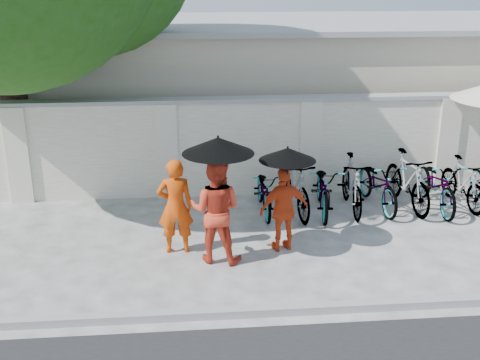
{
  "coord_description": "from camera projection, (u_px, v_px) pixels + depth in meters",
  "views": [
    {
      "loc": [
        -0.58,
        -8.95,
        4.57
      ],
      "look_at": [
        0.32,
        0.89,
        1.1
      ],
      "focal_mm": 45.0,
      "sensor_mm": 36.0,
      "label": 1
    }
  ],
  "objects": [
    {
      "name": "bike_3",
      "position": [
        352.0,
        184.0,
        11.87
      ],
      "size": [
        0.65,
        1.88,
        1.11
      ],
      "primitive_type": "imported",
      "rotation": [
        0.0,
        0.0,
        -0.07
      ],
      "color": "gray",
      "rests_on": "ground"
    },
    {
      "name": "bike_4",
      "position": [
        378.0,
        184.0,
        12.06
      ],
      "size": [
        0.83,
        1.94,
        0.99
      ],
      "primitive_type": "imported",
      "rotation": [
        0.0,
        0.0,
        0.1
      ],
      "color": "gray",
      "rests_on": "ground"
    },
    {
      "name": "bike_0",
      "position": [
        265.0,
        191.0,
        11.83
      ],
      "size": [
        0.61,
        1.71,
        0.9
      ],
      "primitive_type": "imported",
      "rotation": [
        0.0,
        0.0,
        0.01
      ],
      "color": "gray",
      "rests_on": "ground"
    },
    {
      "name": "parasol_center",
      "position": [
        218.0,
        145.0,
        9.28
      ],
      "size": [
        1.14,
        1.14,
        1.12
      ],
      "color": "black",
      "rests_on": "ground"
    },
    {
      "name": "bike_1",
      "position": [
        295.0,
        186.0,
        11.75
      ],
      "size": [
        0.76,
        1.94,
        1.14
      ],
      "primitive_type": "imported",
      "rotation": [
        0.0,
        0.0,
        0.12
      ],
      "color": "gray",
      "rests_on": "ground"
    },
    {
      "name": "bike_5",
      "position": [
        407.0,
        181.0,
        12.03
      ],
      "size": [
        0.76,
        1.96,
        1.15
      ],
      "primitive_type": "imported",
      "rotation": [
        0.0,
        0.0,
        0.12
      ],
      "color": "gray",
      "rests_on": "ground"
    },
    {
      "name": "ground",
      "position": [
        226.0,
        261.0,
        9.97
      ],
      "size": [
        80.0,
        80.0,
        0.0
      ],
      "primitive_type": "plane",
      "color": "silver"
    },
    {
      "name": "parasol_right",
      "position": [
        288.0,
        154.0,
        9.75
      ],
      "size": [
        0.94,
        0.94,
        1.01
      ],
      "color": "black",
      "rests_on": "ground"
    },
    {
      "name": "monk_center",
      "position": [
        216.0,
        210.0,
        9.72
      ],
      "size": [
        1.02,
        0.89,
        1.78
      ],
      "primitive_type": "imported",
      "rotation": [
        0.0,
        0.0,
        2.85
      ],
      "color": "red",
      "rests_on": "ground"
    },
    {
      "name": "bike_7",
      "position": [
        463.0,
        183.0,
        12.13
      ],
      "size": [
        0.63,
        1.69,
        0.99
      ],
      "primitive_type": "imported",
      "rotation": [
        0.0,
        0.0,
        0.1
      ],
      "color": "gray",
      "rests_on": "ground"
    },
    {
      "name": "compound_wall",
      "position": [
        262.0,
        148.0,
        12.73
      ],
      "size": [
        20.0,
        0.3,
        2.0
      ],
      "primitive_type": "cube",
      "color": "white",
      "rests_on": "ground"
    },
    {
      "name": "kerb",
      "position": [
        234.0,
        313.0,
        8.35
      ],
      "size": [
        40.0,
        0.16,
        0.12
      ],
      "primitive_type": "cube",
      "color": "gray",
      "rests_on": "ground"
    },
    {
      "name": "bike_2",
      "position": [
        323.0,
        188.0,
        11.81
      ],
      "size": [
        0.91,
        1.98,
        1.0
      ],
      "primitive_type": "imported",
      "rotation": [
        0.0,
        0.0,
        -0.13
      ],
      "color": "gray",
      "rests_on": "ground"
    },
    {
      "name": "building_behind",
      "position": [
        281.0,
        86.0,
        16.19
      ],
      "size": [
        14.0,
        6.0,
        3.2
      ],
      "primitive_type": "cube",
      "color": "tan",
      "rests_on": "ground"
    },
    {
      "name": "bike_6",
      "position": [
        437.0,
        184.0,
        12.0
      ],
      "size": [
        0.72,
        1.97,
        1.03
      ],
      "primitive_type": "imported",
      "rotation": [
        0.0,
        0.0,
        -0.02
      ],
      "color": "gray",
      "rests_on": "ground"
    },
    {
      "name": "monk_left",
      "position": [
        175.0,
        206.0,
        10.04
      ],
      "size": [
        0.62,
        0.42,
        1.65
      ],
      "primitive_type": "imported",
      "rotation": [
        0.0,
        0.0,
        3.18
      ],
      "color": "#D5450A",
      "rests_on": "ground"
    },
    {
      "name": "monk_right",
      "position": [
        284.0,
        209.0,
        10.15
      ],
      "size": [
        0.92,
        0.55,
        1.47
      ],
      "primitive_type": "imported",
      "rotation": [
        0.0,
        0.0,
        3.38
      ],
      "color": "red",
      "rests_on": "ground"
    }
  ]
}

